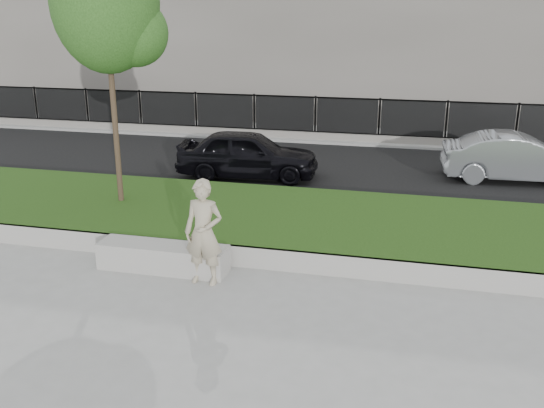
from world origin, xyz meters
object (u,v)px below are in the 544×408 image
(car_dark, at_px, (248,154))
(man, at_px, (204,233))
(young_tree, at_px, (110,8))
(car_silver, at_px, (517,158))
(stone_bench, at_px, (163,257))
(book, at_px, (204,244))

(car_dark, bearing_deg, man, -175.90)
(young_tree, xyz_separation_m, car_silver, (8.91, 5.10, -3.83))
(car_dark, bearing_deg, car_silver, -84.88)
(stone_bench, relative_size, car_dark, 0.61)
(stone_bench, height_order, book, book)
(man, height_order, car_silver, man)
(stone_bench, distance_m, car_dark, 6.30)
(book, distance_m, car_silver, 9.69)
(young_tree, height_order, car_silver, young_tree)
(book, xyz_separation_m, car_dark, (-0.92, 6.11, 0.20))
(book, height_order, young_tree, young_tree)
(stone_bench, distance_m, car_silver, 10.30)
(young_tree, xyz_separation_m, car_dark, (1.79, 3.77, -3.81))
(car_silver, bearing_deg, stone_bench, 134.05)
(stone_bench, relative_size, book, 9.45)
(book, bearing_deg, car_silver, 24.38)
(car_silver, bearing_deg, young_tree, 116.14)
(man, bearing_deg, stone_bench, 162.31)
(stone_bench, height_order, car_dark, car_dark)
(book, bearing_deg, stone_bench, 167.31)
(stone_bench, xyz_separation_m, book, (0.72, 0.17, 0.25))
(man, relative_size, car_silver, 0.47)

